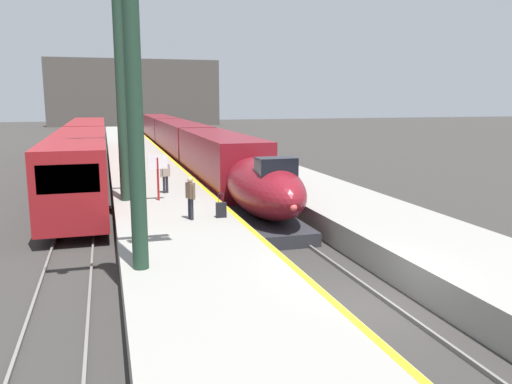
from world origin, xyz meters
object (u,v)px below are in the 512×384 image
Objects in this scene: highspeed_train_main at (183,142)px; departure_info_board at (158,168)px; regional_train_adjacent at (85,150)px; passenger_near_edge at (190,195)px; passenger_mid_platform at (165,173)px; rolling_suitcase at (221,210)px; station_column_near at (134,45)px; station_column_mid at (119,64)px.

highspeed_train_main is 27.15× the size of departure_info_board.
passenger_near_edge is at bearing -76.60° from regional_train_adjacent.
passenger_mid_platform is 1.72× the size of rolling_suitcase.
departure_info_board is at bearing 81.71° from station_column_near.
departure_info_board reaches higher than passenger_near_edge.
station_column_near is 4.70× the size of departure_info_board.
station_column_near is 10.23m from station_column_mid.
station_column_mid is (2.20, -14.09, 5.13)m from regional_train_adjacent.
passenger_mid_platform is at bearing 103.80° from rolling_suitcase.
regional_train_adjacent is 15.16m from station_column_mid.
station_column_mid reaches higher than regional_train_adjacent.
station_column_near is 8.68m from rolling_suitcase.
station_column_mid is 8.34m from rolling_suitcase.
highspeed_train_main is 5.78× the size of station_column_near.
station_column_mid reaches higher than departure_info_board.
station_column_mid reaches higher than passenger_mid_platform.
regional_train_adjacent is 3.68× the size of station_column_near.
station_column_near is at bearing -112.24° from passenger_near_edge.
passenger_mid_platform reaches higher than rolling_suitcase.
rolling_suitcase is (3.51, -4.72, -5.91)m from station_column_mid.
passenger_near_edge is 4.42m from departure_info_board.
regional_train_adjacent is at bearing 95.29° from station_column_near.
regional_train_adjacent is at bearing 98.87° from station_column_mid.
highspeed_train_main is 34.06× the size of passenger_mid_platform.
station_column_near is at bearing -89.70° from station_column_mid.
highspeed_train_main is 34.06× the size of passenger_near_edge.
regional_train_adjacent is 15.00m from departure_info_board.
station_column_near reaches higher than regional_train_adjacent.
station_column_mid is at bearing 90.30° from station_column_near.
highspeed_train_main is at bearing 79.05° from passenger_mid_platform.
highspeed_train_main reaches higher than rolling_suitcase.
departure_info_board is at bearing -106.39° from passenger_mid_platform.
rolling_suitcase is at bearing -73.10° from regional_train_adjacent.
passenger_near_edge is at bearing 67.76° from station_column_near.
rolling_suitcase is 4.88m from departure_info_board.
station_column_mid is (-0.05, 10.23, 0.17)m from station_column_near.
station_column_mid is at bearing 163.31° from departure_info_board.
highspeed_train_main is 10.95m from regional_train_adjacent.
station_column_mid is (-5.90, -21.46, 5.31)m from highspeed_train_main.
rolling_suitcase is at bearing 57.87° from station_column_near.
passenger_near_edge is 0.80× the size of departure_info_board.
passenger_mid_platform is 1.97m from departure_info_board.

